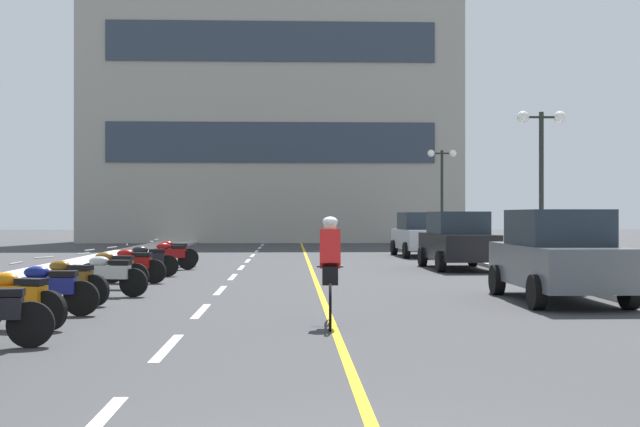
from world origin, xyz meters
TOP-DOWN VIEW (x-y plane):
  - ground_plane at (0.00, 21.00)m, footprint 140.00×140.00m
  - curb_left at (-7.20, 24.00)m, footprint 2.40×72.00m
  - curb_right at (7.20, 24.00)m, footprint 2.40×72.00m
  - lane_dash_1 at (-2.00, 6.00)m, footprint 0.14×2.20m
  - lane_dash_2 at (-2.00, 10.00)m, footprint 0.14×2.20m
  - lane_dash_3 at (-2.00, 14.00)m, footprint 0.14×2.20m
  - lane_dash_4 at (-2.00, 18.00)m, footprint 0.14×2.20m
  - lane_dash_5 at (-2.00, 22.00)m, footprint 0.14×2.20m
  - lane_dash_6 at (-2.00, 26.00)m, footprint 0.14×2.20m
  - lane_dash_7 at (-2.00, 30.00)m, footprint 0.14×2.20m
  - lane_dash_8 at (-2.00, 34.00)m, footprint 0.14×2.20m
  - lane_dash_9 at (-2.00, 38.00)m, footprint 0.14×2.20m
  - lane_dash_10 at (-2.00, 42.00)m, footprint 0.14×2.20m
  - lane_dash_11 at (-2.00, 46.00)m, footprint 0.14×2.20m
  - centre_line_yellow at (0.25, 24.00)m, footprint 0.12×66.00m
  - office_building at (-1.56, 48.17)m, footprint 23.71×6.45m
  - street_lamp_mid at (7.02, 19.30)m, footprint 1.46×0.36m
  - street_lamp_far at (7.17, 36.00)m, footprint 1.46×0.36m
  - parked_car_near at (4.88, 11.37)m, footprint 1.93×4.21m
  - parked_car_mid at (4.88, 21.06)m, footprint 2.03×4.25m
  - parked_car_far at (4.95, 28.89)m, footprint 2.08×4.27m
  - motorcycle_3 at (-4.52, 7.76)m, footprint 1.64×0.79m
  - motorcycle_4 at (-4.51, 9.35)m, footprint 1.70×0.60m
  - motorcycle_5 at (-4.62, 11.01)m, footprint 1.64×0.79m
  - motorcycle_6 at (-4.24, 12.64)m, footprint 1.69×0.60m
  - motorcycle_7 at (-4.53, 14.44)m, footprint 1.70×0.60m
  - motorcycle_8 at (-4.36, 16.01)m, footprint 1.69×0.60m
  - motorcycle_9 at (-4.37, 18.11)m, footprint 1.69×0.61m
  - motorcycle_10 at (-4.16, 20.90)m, footprint 1.65×0.78m
  - motorcycle_11 at (-4.31, 22.58)m, footprint 1.70×0.60m
  - cyclist_rider at (0.21, 7.99)m, footprint 0.42×1.77m

SIDE VIEW (x-z plane):
  - ground_plane at x=0.00m, z-range 0.00..0.00m
  - lane_dash_1 at x=-2.00m, z-range 0.00..0.01m
  - lane_dash_2 at x=-2.00m, z-range 0.00..0.01m
  - lane_dash_3 at x=-2.00m, z-range 0.00..0.01m
  - lane_dash_4 at x=-2.00m, z-range 0.00..0.01m
  - lane_dash_5 at x=-2.00m, z-range 0.00..0.01m
  - lane_dash_6 at x=-2.00m, z-range 0.00..0.01m
  - lane_dash_7 at x=-2.00m, z-range 0.00..0.01m
  - lane_dash_8 at x=-2.00m, z-range 0.00..0.01m
  - lane_dash_9 at x=-2.00m, z-range 0.00..0.01m
  - lane_dash_10 at x=-2.00m, z-range 0.00..0.01m
  - lane_dash_11 at x=-2.00m, z-range 0.00..0.01m
  - centre_line_yellow at x=0.25m, z-range 0.00..0.01m
  - curb_left at x=-7.20m, z-range 0.00..0.12m
  - curb_right at x=7.20m, z-range 0.00..0.12m
  - motorcycle_3 at x=-4.52m, z-range 0.01..0.93m
  - motorcycle_4 at x=-4.51m, z-range 0.01..0.93m
  - motorcycle_5 at x=-4.62m, z-range 0.01..0.93m
  - motorcycle_6 at x=-4.24m, z-range 0.01..0.93m
  - motorcycle_7 at x=-4.53m, z-range 0.01..0.93m
  - motorcycle_8 at x=-4.36m, z-range 0.01..0.93m
  - motorcycle_9 at x=-4.37m, z-range 0.01..0.93m
  - motorcycle_10 at x=-4.16m, z-range 0.01..0.93m
  - motorcycle_11 at x=-4.31m, z-range 0.01..0.93m
  - cyclist_rider at x=0.21m, z-range 0.03..1.74m
  - parked_car_near at x=4.88m, z-range 0.01..1.83m
  - parked_car_mid at x=4.88m, z-range 0.01..1.83m
  - parked_car_far at x=4.95m, z-range 0.01..1.83m
  - street_lamp_mid at x=7.02m, z-range 1.24..5.92m
  - street_lamp_far at x=7.17m, z-range 1.27..6.13m
  - office_building at x=-1.56m, z-range 0.00..20.40m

